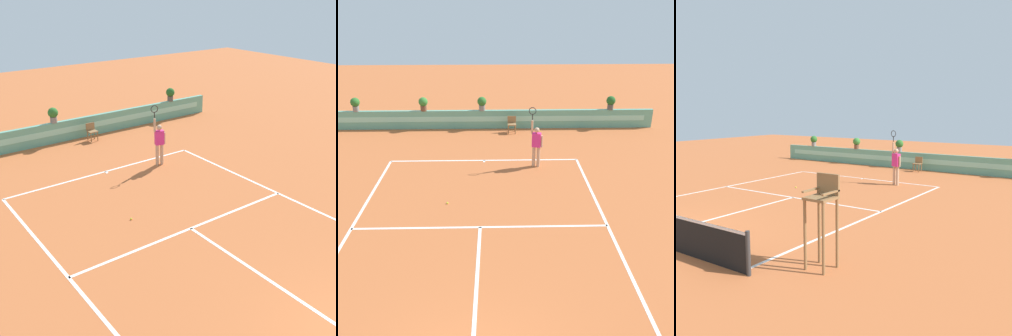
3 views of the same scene
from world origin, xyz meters
The scene contains 10 objects.
ground_plane centered at (0.00, 6.00, 0.00)m, with size 60.00×60.00×0.00m, color #BC6033.
court_lines centered at (0.00, 6.72, 0.00)m, with size 8.32×11.94×0.01m.
back_wall_barrier centered at (0.00, 16.39, 0.50)m, with size 18.00×0.21×1.00m.
umpire_chair centered at (5.46, 1.26, 1.34)m, with size 0.60×0.60×2.14m.
ball_kid_chair centered at (1.37, 15.66, 0.48)m, with size 0.44×0.44×0.85m.
tennis_player centered at (2.22, 11.20, 1.05)m, with size 0.60×0.31×2.58m.
tennis_ball_near_baseline centered at (-1.21, 7.97, 0.03)m, with size 0.07×0.07×0.07m, color #CCE033.
potted_plant_far_left centered at (-6.86, 16.39, 1.41)m, with size 0.48×0.48×0.72m.
potted_plant_centre centered at (-0.20, 16.39, 1.41)m, with size 0.48×0.48×0.72m.
potted_plant_left centered at (-3.30, 16.39, 1.41)m, with size 0.48×0.48×0.72m.
Camera 3 is at (10.75, -5.64, 3.56)m, focal length 42.87 mm.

